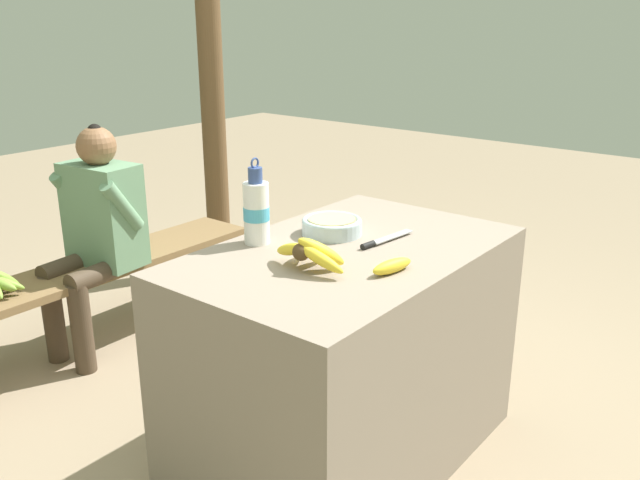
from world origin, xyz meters
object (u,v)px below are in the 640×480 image
object	(u,v)px
banana_bunch_ripe	(309,251)
water_bottle	(256,211)
knife	(380,241)
seated_vendor	(96,226)
loose_banana_front	(392,266)
support_post_far	(210,46)
serving_bowl	(332,225)
wooden_bench	(93,278)

from	to	relation	value
banana_bunch_ripe	water_bottle	bearing A→B (deg)	74.74
knife	seated_vendor	bearing A→B (deg)	102.44
banana_bunch_ripe	loose_banana_front	size ratio (longest dim) A/B	1.77
banana_bunch_ripe	support_post_far	bearing A→B (deg)	54.46
water_bottle	seated_vendor	distance (m)	1.12
knife	seated_vendor	xyz separation A→B (m)	(-0.15, 1.39, -0.19)
seated_vendor	support_post_far	world-z (taller)	support_post_far
serving_bowl	water_bottle	size ratio (longest dim) A/B	0.72
serving_bowl	loose_banana_front	xyz separation A→B (m)	(-0.17, -0.35, -0.01)
water_bottle	loose_banana_front	distance (m)	0.50
loose_banana_front	seated_vendor	bearing A→B (deg)	88.37
banana_bunch_ripe	wooden_bench	world-z (taller)	banana_bunch_ripe
serving_bowl	loose_banana_front	bearing A→B (deg)	-116.16
water_bottle	banana_bunch_ripe	bearing A→B (deg)	-105.26
serving_bowl	support_post_far	distance (m)	1.87
serving_bowl	seated_vendor	distance (m)	1.24
banana_bunch_ripe	serving_bowl	size ratio (longest dim) A/B	1.35
water_bottle	wooden_bench	size ratio (longest dim) A/B	0.17
banana_bunch_ripe	wooden_bench	bearing A→B (deg)	83.87
serving_bowl	wooden_bench	bearing A→B (deg)	96.93
banana_bunch_ripe	support_post_far	size ratio (longest dim) A/B	0.11
seated_vendor	loose_banana_front	bearing A→B (deg)	82.41
loose_banana_front	knife	distance (m)	0.26
banana_bunch_ripe	knife	size ratio (longest dim) A/B	1.12
wooden_bench	support_post_far	size ratio (longest dim) A/B	0.64
seated_vendor	banana_bunch_ripe	bearing A→B (deg)	76.84
serving_bowl	wooden_bench	size ratio (longest dim) A/B	0.12
loose_banana_front	support_post_far	distance (m)	2.26
loose_banana_front	wooden_bench	xyz separation A→B (m)	(0.02, 1.60, -0.45)
loose_banana_front	seated_vendor	xyz separation A→B (m)	(0.04, 1.56, -0.20)
water_bottle	seated_vendor	world-z (taller)	water_bottle
support_post_far	serving_bowl	bearing A→B (deg)	-120.47
seated_vendor	serving_bowl	bearing A→B (deg)	90.15
banana_bunch_ripe	knife	world-z (taller)	banana_bunch_ripe
serving_bowl	knife	size ratio (longest dim) A/B	0.83
loose_banana_front	knife	world-z (taller)	loose_banana_front
loose_banana_front	support_post_far	xyz separation A→B (m)	(1.09, 1.91, 0.52)
knife	support_post_far	world-z (taller)	support_post_far
banana_bunch_ripe	water_bottle	size ratio (longest dim) A/B	0.97
knife	support_post_far	distance (m)	2.02
loose_banana_front	seated_vendor	size ratio (longest dim) A/B	0.15
loose_banana_front	water_bottle	bearing A→B (deg)	95.76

